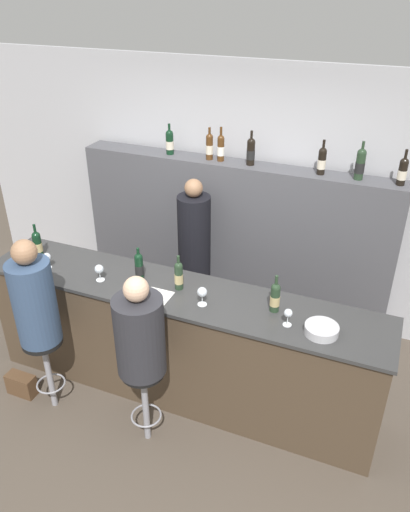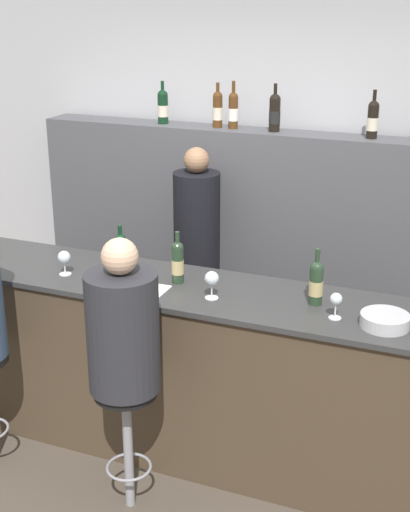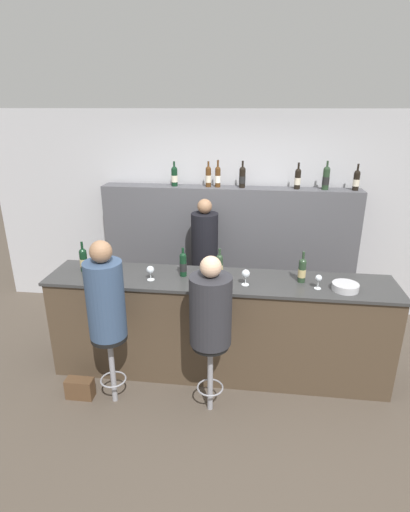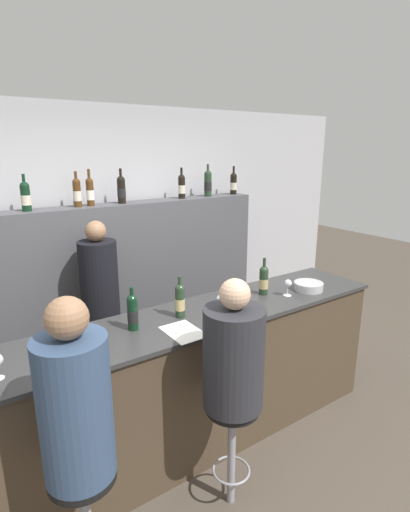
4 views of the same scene
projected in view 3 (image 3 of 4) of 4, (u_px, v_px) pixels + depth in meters
The scene contains 27 objects.
ground_plane at pixel (215, 388), 3.97m from camera, with size 16.00×16.00×0.00m, color #4C4238.
wall_back at pixel (230, 214), 5.21m from camera, with size 6.40×0.05×2.60m.
bar_counter at pixel (218, 326), 4.05m from camera, with size 3.38×0.63×1.05m.
back_bar_cabinet at pixel (228, 253), 5.16m from camera, with size 3.17×0.28×1.70m.
wine_bottle_counter_0 at pixel (83, 259), 4.02m from camera, with size 0.08×0.08×0.31m.
wine_bottle_counter_1 at pixel (183, 264), 3.90m from camera, with size 0.07×0.07×0.29m.
wine_bottle_counter_2 at pixel (220, 266), 3.86m from camera, with size 0.07×0.07×0.30m.
wine_bottle_counter_3 at pixel (302, 270), 3.77m from camera, with size 0.07×0.07×0.30m.
wine_bottle_backbar_0 at pixel (174, 176), 4.90m from camera, with size 0.08×0.08×0.30m.
wine_bottle_backbar_1 at pixel (208, 176), 4.85m from camera, with size 0.07×0.07×0.31m.
wine_bottle_backbar_2 at pixel (218, 176), 4.83m from camera, with size 0.07×0.07×0.32m.
wine_bottle_backbar_3 at pixel (242, 177), 4.80m from camera, with size 0.08×0.08×0.32m.
wine_bottle_backbar_4 at pixel (298, 178), 4.72m from camera, with size 0.07×0.07×0.31m.
wine_bottle_backbar_5 at pixel (326, 178), 4.68m from camera, with size 0.08×0.08×0.34m.
wine_bottle_backbar_6 at pixel (356, 180), 4.65m from camera, with size 0.07×0.07×0.31m.
wine_glass_0 at pixel (98, 268), 3.88m from camera, with size 0.07×0.07×0.14m.
wine_glass_1 at pixel (150, 270), 3.81m from camera, with size 0.07×0.07×0.14m.
wine_glass_2 at pixel (246, 274), 3.71m from camera, with size 0.08×0.08×0.15m.
wine_glass_3 at pixel (319, 279), 3.63m from camera, with size 0.06×0.06×0.14m.
metal_bowl at pixel (345, 287), 3.62m from camera, with size 0.24×0.24×0.06m.
tasting_menu at pixel (205, 286), 3.71m from camera, with size 0.21×0.30×0.00m.
bar_stool_left at pixel (111, 351), 3.61m from camera, with size 0.32×0.32×0.72m.
guest_seated_left at pixel (105, 296), 3.42m from camera, with size 0.33×0.33×0.88m.
bar_stool_right at pixel (210, 359), 3.51m from camera, with size 0.32×0.32×0.72m.
guest_seated_right at pixel (211, 308), 3.33m from camera, with size 0.36×0.36×0.79m.
bartender at pixel (205, 270), 4.86m from camera, with size 0.32×0.32×1.63m.
handbag at pixel (80, 388), 3.81m from camera, with size 0.26×0.12×0.20m.
Camera 3 is at (0.31, -3.23, 2.63)m, focal length 28.00 mm.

